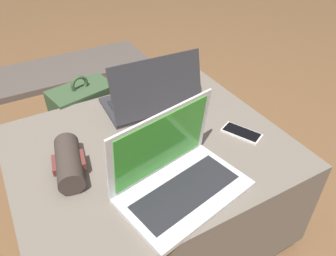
{
  "coord_description": "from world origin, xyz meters",
  "views": [
    {
      "loc": [
        -0.38,
        -0.81,
        1.22
      ],
      "look_at": [
        0.06,
        -0.03,
        0.54
      ],
      "focal_mm": 35.0,
      "sensor_mm": 36.0,
      "label": 1
    }
  ],
  "objects_px": {
    "cell_phone": "(242,133)",
    "wrist_brace": "(69,162)",
    "laptop_far": "(152,97)",
    "backpack": "(87,130)",
    "laptop_near": "(176,175)"
  },
  "relations": [
    {
      "from": "laptop_far",
      "to": "backpack",
      "type": "xyz_separation_m",
      "value": [
        -0.23,
        0.29,
        -0.28
      ]
    },
    {
      "from": "backpack",
      "to": "laptop_near",
      "type": "bearing_deg",
      "value": 84.25
    },
    {
      "from": "laptop_far",
      "to": "cell_phone",
      "type": "distance_m",
      "value": 0.39
    },
    {
      "from": "laptop_near",
      "to": "wrist_brace",
      "type": "xyz_separation_m",
      "value": [
        -0.27,
        0.23,
        -0.01
      ]
    },
    {
      "from": "laptop_near",
      "to": "wrist_brace",
      "type": "distance_m",
      "value": 0.35
    },
    {
      "from": "laptop_far",
      "to": "cell_phone",
      "type": "relative_size",
      "value": 2.42
    },
    {
      "from": "laptop_far",
      "to": "wrist_brace",
      "type": "distance_m",
      "value": 0.46
    },
    {
      "from": "laptop_near",
      "to": "cell_phone",
      "type": "relative_size",
      "value": 2.64
    },
    {
      "from": "laptop_far",
      "to": "backpack",
      "type": "bearing_deg",
      "value": -49.23
    },
    {
      "from": "cell_phone",
      "to": "wrist_brace",
      "type": "bearing_deg",
      "value": -36.39
    },
    {
      "from": "laptop_near",
      "to": "laptop_far",
      "type": "distance_m",
      "value": 0.46
    },
    {
      "from": "wrist_brace",
      "to": "laptop_near",
      "type": "bearing_deg",
      "value": -40.69
    },
    {
      "from": "laptop_near",
      "to": "cell_phone",
      "type": "distance_m",
      "value": 0.37
    },
    {
      "from": "cell_phone",
      "to": "laptop_near",
      "type": "bearing_deg",
      "value": -8.06
    },
    {
      "from": "wrist_brace",
      "to": "laptop_far",
      "type": "bearing_deg",
      "value": 27.12
    }
  ]
}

